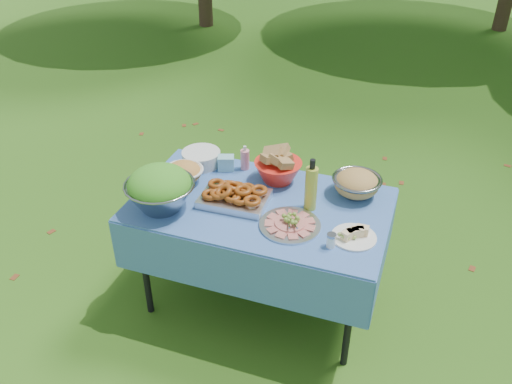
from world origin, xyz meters
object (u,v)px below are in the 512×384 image
bread_bowl (278,166)px  charcuterie_platter (290,220)px  picnic_table (260,254)px  plate_stack (201,158)px  pasta_bowl_steel (357,183)px  oil_bottle (311,185)px  salad_bowl (160,189)px

bread_bowl → charcuterie_platter: (0.20, -0.42, -0.06)m
picnic_table → bread_bowl: 0.55m
picnic_table → plate_stack: size_ratio=5.95×
pasta_bowl_steel → bread_bowl: bearing=-179.6°
bread_bowl → charcuterie_platter: bearing=-64.5°
picnic_table → plate_stack: (-0.50, 0.30, 0.43)m
picnic_table → oil_bottle: oil_bottle is taller
bread_bowl → charcuterie_platter: size_ratio=0.86×
bread_bowl → oil_bottle: bearing=-40.8°
picnic_table → salad_bowl: 0.76m
plate_stack → oil_bottle: bearing=-17.6°
picnic_table → bread_bowl: size_ratio=5.03×
bread_bowl → oil_bottle: oil_bottle is taller
picnic_table → bread_bowl: (0.02, 0.27, 0.48)m
charcuterie_platter → plate_stack: bearing=148.3°
bread_bowl → pasta_bowl_steel: (0.48, 0.00, -0.02)m
picnic_table → salad_bowl: (-0.51, -0.22, 0.51)m
salad_bowl → charcuterie_platter: (0.73, 0.08, -0.09)m
charcuterie_platter → bread_bowl: bearing=115.5°
salad_bowl → pasta_bowl_steel: (1.01, 0.50, -0.05)m
bread_bowl → pasta_bowl_steel: 0.48m
charcuterie_platter → oil_bottle: 0.24m
plate_stack → charcuterie_platter: plate_stack is taller
salad_bowl → pasta_bowl_steel: bearing=26.4°
oil_bottle → picnic_table: bearing=-170.0°
salad_bowl → charcuterie_platter: 0.74m
pasta_bowl_steel → salad_bowl: bearing=-153.6°
picnic_table → oil_bottle: (0.28, 0.05, 0.54)m
oil_bottle → pasta_bowl_steel: bearing=46.3°
pasta_bowl_steel → oil_bottle: (-0.22, -0.23, 0.08)m
charcuterie_platter → pasta_bowl_steel: bearing=57.1°
plate_stack → bread_bowl: 0.52m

